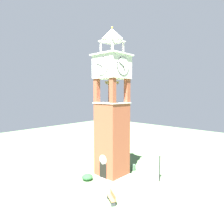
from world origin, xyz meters
TOP-DOWN VIEW (x-y plane):
  - ground at (0.00, 0.00)m, footprint 80.00×80.00m
  - clock_tower at (-0.00, -0.00)m, footprint 3.71×3.71m
  - park_bench at (3.94, -4.33)m, footprint 1.60×1.19m
  - lamp_post at (4.94, 2.79)m, footprint 0.36×0.36m
  - trash_bin at (0.72, 3.47)m, footprint 0.52×0.52m
  - shrub_near_entry at (-1.51, -2.67)m, footprint 1.25×1.25m

SIDE VIEW (x-z plane):
  - ground at x=0.00m, z-range 0.00..0.00m
  - shrub_near_entry at x=-1.51m, z-range 0.00..0.68m
  - trash_bin at x=0.72m, z-range 0.00..0.80m
  - park_bench at x=3.94m, z-range 0.01..0.96m
  - lamp_post at x=4.94m, z-range 0.70..4.08m
  - clock_tower at x=0.00m, z-range -1.46..16.46m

